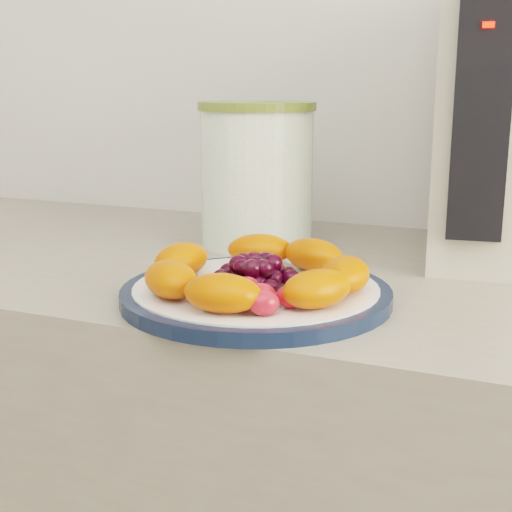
% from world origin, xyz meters
% --- Properties ---
extents(plate_rim, '(0.29, 0.29, 0.01)m').
position_xyz_m(plate_rim, '(-0.09, 1.03, 0.91)').
color(plate_rim, '#0E1B33').
rests_on(plate_rim, counter).
extents(plate_face, '(0.26, 0.26, 0.02)m').
position_xyz_m(plate_face, '(-0.09, 1.03, 0.91)').
color(plate_face, white).
rests_on(plate_face, counter).
extents(canister, '(0.19, 0.19, 0.19)m').
position_xyz_m(canister, '(-0.20, 1.29, 1.00)').
color(canister, '#3B7215').
rests_on(canister, counter).
extents(canister_lid, '(0.20, 0.20, 0.01)m').
position_xyz_m(canister_lid, '(-0.20, 1.29, 1.10)').
color(canister_lid, olive).
rests_on(canister_lid, canister).
extents(appliance_panel, '(0.06, 0.03, 0.27)m').
position_xyz_m(appliance_panel, '(0.12, 1.20, 1.09)').
color(appliance_panel, black).
rests_on(appliance_panel, appliance_body).
extents(appliance_led, '(0.01, 0.01, 0.01)m').
position_xyz_m(appliance_led, '(0.12, 1.19, 1.19)').
color(appliance_led, '#FF0C05').
rests_on(appliance_led, appliance_panel).
extents(fruit_plate, '(0.25, 0.25, 0.04)m').
position_xyz_m(fruit_plate, '(-0.08, 1.02, 0.93)').
color(fruit_plate, '#DA4003').
rests_on(fruit_plate, plate_face).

